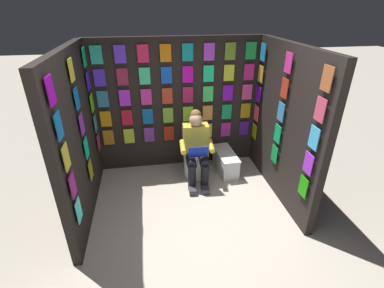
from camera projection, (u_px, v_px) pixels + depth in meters
ground_plane at (200, 249)px, 3.36m from camera, size 30.00×30.00×0.00m
display_wall_back at (177, 105)px, 4.70m from camera, size 2.81×0.14×2.20m
display_wall_left at (284, 124)px, 3.96m from camera, size 0.14×2.05×2.20m
display_wall_right at (78, 139)px, 3.56m from camera, size 0.14×2.05×2.20m
toilet at (195, 156)px, 4.74m from camera, size 0.41×0.56×0.77m
person_reading at (196, 148)px, 4.41m from camera, size 0.54×0.70×1.19m
comic_longbox_near at (225, 161)px, 4.86m from camera, size 0.32×0.73×0.36m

